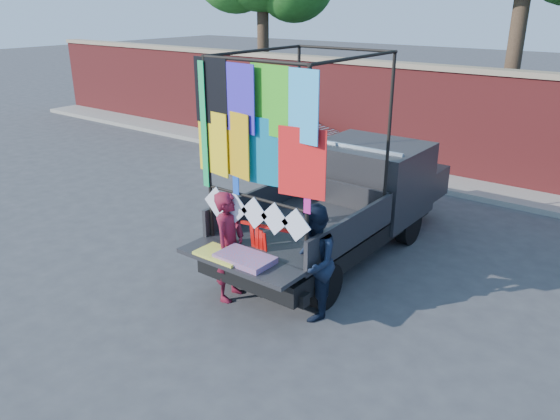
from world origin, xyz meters
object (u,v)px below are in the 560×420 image
Objects in this scene: man at (313,262)px; woman at (229,246)px; sedan at (275,132)px; pickup_truck at (353,198)px.

woman is at bearing -108.59° from man.
sedan is at bearing -171.49° from man.
pickup_truck is 2.72m from woman.
man is at bearing -89.50° from woman.
sedan is (-4.61, 3.75, -0.19)m from pickup_truck.
pickup_truck is 5.95m from sedan.
woman reaches higher than sedan.
woman is (4.19, -6.44, 0.15)m from sedan.
pickup_truck is at bearing 165.22° from man.
woman is at bearing -143.58° from sedan.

